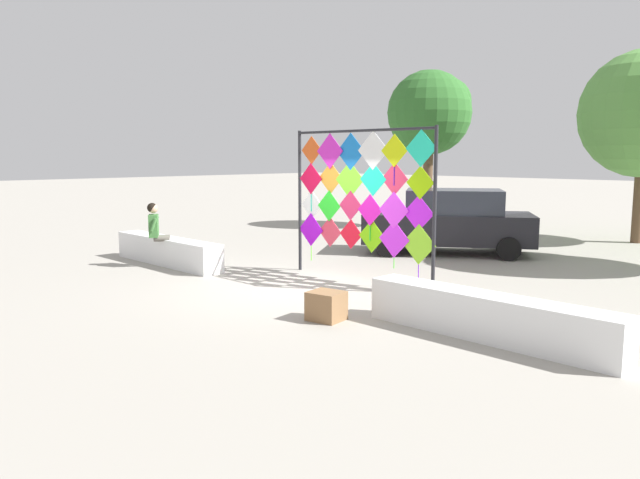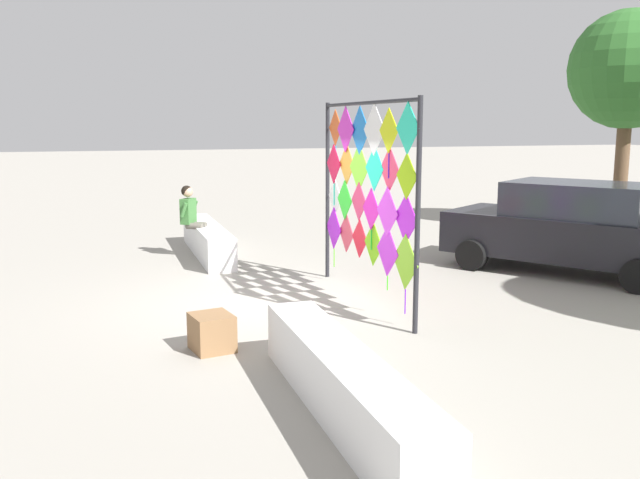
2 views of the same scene
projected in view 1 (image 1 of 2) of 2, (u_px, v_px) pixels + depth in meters
ground at (301, 289)px, 11.78m from camera, size 120.00×120.00×0.00m
plaza_ledge_left at (168, 251)px, 14.43m from camera, size 3.77×0.54×0.64m
plaza_ledge_right at (488, 317)px, 8.52m from camera, size 3.77×0.54×0.64m
kite_display_rack at (361, 191)px, 12.29m from camera, size 3.64×0.11×3.10m
seated_vendor at (158, 229)px, 14.03m from camera, size 0.67×0.72×1.48m
parked_car at (449, 221)px, 16.02m from camera, size 4.62×3.98×1.68m
cardboard_box_large at (326, 306)px, 9.52m from camera, size 0.59×0.55×0.45m
tree_palm_like at (432, 112)px, 21.37m from camera, size 2.94×2.94×5.52m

